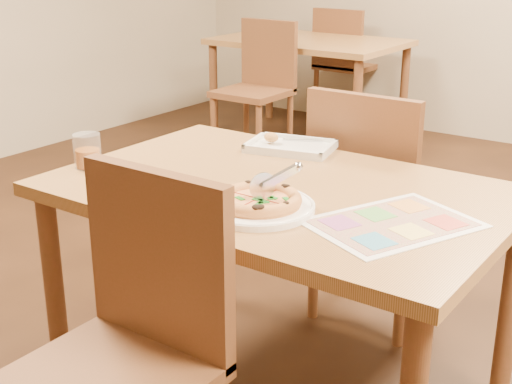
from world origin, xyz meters
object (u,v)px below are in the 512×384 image
Objects in this scene: glass_tumbler at (87,153)px; plate at (256,207)px; dining_table at (279,213)px; chair_near at (134,319)px; chair_far at (371,182)px; appetizer_tray at (289,147)px; menu at (393,223)px; bg_table at (309,51)px; pizza_cutter at (275,180)px; bg_chair_near at (261,73)px; pizza at (258,200)px; bg_chair_far at (342,52)px.

plate is at bearing -0.27° from glass_tumbler.
glass_tumbler is (-0.58, -0.19, 0.13)m from dining_table.
glass_tumbler is (-0.58, 0.41, 0.20)m from chair_near.
chair_far is 0.37m from appetizer_tray.
dining_table is 0.23m from plate.
plate is at bearing -160.89° from menu.
chair_near is at bearing -90.00° from dining_table.
menu is at bearing -55.34° from bg_table.
chair_far reaches higher than bg_table.
chair_near is 4.44× the size of glass_tumbler.
pizza_cutter is at bearing 41.36° from plate.
appetizer_tray is at bearing -52.76° from bg_chair_near.
chair_far is at bearing 90.00° from dining_table.
chair_near is at bearing -98.86° from pizza.
bg_chair_near is 2.35m from appetizer_tray.
bg_table is 3.50m from menu.
pizza is (0.06, -0.19, 0.11)m from dining_table.
dining_table is at bearing -60.26° from bg_table.
glass_tumbler is (-0.64, 0.00, 0.04)m from plate.
dining_table is 9.83× the size of pizza_cutter.
chair_near is 1.52× the size of plate.
dining_table is 0.63m from glass_tumbler.
chair_far is at bearing 35.31° from pizza_cutter.
pizza is (1.66, -2.39, 0.18)m from bg_chair_near.
bg_chair_near reaches higher than bg_table.
appetizer_tray is (-0.24, 0.53, 0.00)m from plate.
chair_far is at bearing 53.80° from glass_tumbler.
appetizer_tray is at bearing 52.28° from glass_tumbler.
chair_far is at bearing -44.94° from bg_chair_near.
chair_far is at bearing -53.95° from bg_table.
plate is at bearing -73.64° from dining_table.
chair_near is 1.18× the size of menu.
appetizer_tray is (-0.18, 0.33, 0.10)m from dining_table.
chair_near is 1.00× the size of chair_far.
pizza_cutter reaches higher than menu.
plate is (1.66, -3.00, 0.09)m from bg_table.
bg_chair_far is at bearing 106.23° from glass_tumbler.
bg_chair_near is at bearing 131.15° from menu.
pizza_cutter is (1.69, -3.47, 0.24)m from bg_chair_far.
pizza_cutter is (1.69, -2.36, 0.24)m from bg_chair_near.
bg_table is at bearing -53.95° from chair_far.
chair_near is 0.67m from menu.
pizza_cutter reaches higher than glass_tumbler.
plate is at bearing 115.35° from bg_chair_far.
chair_far reaches higher than menu.
glass_tumbler is (1.02, -2.99, 0.13)m from bg_table.
bg_chair_near is at bearing -90.00° from bg_table.
pizza is 0.73× the size of appetizer_tray.
chair_far is 1.52× the size of plate.
bg_chair_far is (-1.60, 2.70, 0.00)m from chair_far.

